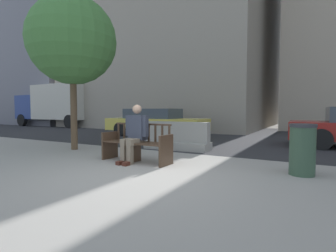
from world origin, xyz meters
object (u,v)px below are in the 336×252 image
(seated_person, at_px, (135,132))
(car_taxi_near, at_px, (156,122))
(street_bench, at_px, (137,145))
(delivery_truck, at_px, (58,104))
(street_tree, at_px, (72,41))
(jersey_barrier_centre, at_px, (177,138))
(trash_bin, at_px, (302,149))

(seated_person, bearing_deg, car_taxi_near, 117.70)
(street_bench, bearing_deg, delivery_truck, 148.34)
(delivery_truck, bearing_deg, car_taxi_near, -14.72)
(seated_person, height_order, street_tree, street_tree)
(jersey_barrier_centre, bearing_deg, street_tree, -150.58)
(street_bench, xyz_separation_m, street_tree, (-2.79, 0.62, 2.85))
(street_tree, bearing_deg, delivery_truck, 144.18)
(jersey_barrier_centre, height_order, trash_bin, trash_bin)
(jersey_barrier_centre, relative_size, trash_bin, 2.16)
(street_bench, bearing_deg, car_taxi_near, 117.98)
(street_tree, xyz_separation_m, trash_bin, (6.17, -0.17, -2.78))
(street_bench, xyz_separation_m, seated_person, (-0.00, -0.06, 0.29))
(jersey_barrier_centre, bearing_deg, car_taxi_near, 130.76)
(delivery_truck, xyz_separation_m, trash_bin, (16.59, -7.69, -1.21))
(street_tree, relative_size, trash_bin, 4.86)
(street_bench, height_order, trash_bin, trash_bin)
(delivery_truck, bearing_deg, street_tree, -35.82)
(jersey_barrier_centre, bearing_deg, seated_person, -88.43)
(trash_bin, bearing_deg, street_tree, 178.41)
(car_taxi_near, xyz_separation_m, delivery_truck, (-10.32, 2.71, 1.03))
(seated_person, distance_m, jersey_barrier_centre, 2.25)
(street_bench, distance_m, car_taxi_near, 6.16)
(seated_person, xyz_separation_m, street_tree, (-2.78, 0.68, 2.56))
(street_tree, distance_m, delivery_truck, 12.95)
(seated_person, bearing_deg, street_bench, 85.54)
(trash_bin, bearing_deg, street_bench, -172.38)
(delivery_truck, distance_m, trash_bin, 18.33)
(seated_person, bearing_deg, delivery_truck, 148.15)
(street_bench, xyz_separation_m, car_taxi_near, (-2.89, 5.43, 0.26))
(jersey_barrier_centre, bearing_deg, delivery_truck, 155.52)
(street_bench, xyz_separation_m, trash_bin, (3.38, 0.45, 0.08))
(street_bench, bearing_deg, jersey_barrier_centre, 91.73)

